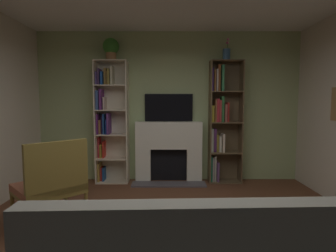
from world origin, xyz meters
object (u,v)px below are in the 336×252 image
object	(u,v)px
tv	(168,108)
armchair	(50,183)
fireplace	(168,150)
coffee_table	(190,248)
bookshelf_left	(108,119)
bookshelf_right	(220,122)
vase_with_flowers	(225,54)
potted_plant	(110,48)

from	to	relation	value
tv	armchair	xyz separation A→B (m)	(-1.38, -2.08, -0.84)
fireplace	coffee_table	world-z (taller)	fireplace
bookshelf_left	armchair	distance (m)	2.10
bookshelf_right	vase_with_flowers	distance (m)	1.24
bookshelf_right	armchair	world-z (taller)	bookshelf_right
fireplace	potted_plant	distance (m)	2.15
bookshelf_right	coffee_table	world-z (taller)	bookshelf_right
bookshelf_right	fireplace	bearing A→B (deg)	179.69
vase_with_flowers	tv	bearing A→B (deg)	173.49
tv	coffee_table	bearing A→B (deg)	-86.89
tv	bookshelf_left	size ratio (longest dim) A/B	0.40
bookshelf_left	potted_plant	size ratio (longest dim) A/B	5.57
bookshelf_right	vase_with_flowers	size ratio (longest dim) A/B	5.55
potted_plant	fireplace	bearing A→B (deg)	1.80
tv	vase_with_flowers	xyz separation A→B (m)	(1.05, -0.12, 0.98)
armchair	coffee_table	world-z (taller)	armchair
tv	coffee_table	distance (m)	3.29
bookshelf_right	coffee_table	xyz separation A→B (m)	(-0.81, -3.02, -0.80)
potted_plant	tv	bearing A→B (deg)	6.51
armchair	bookshelf_right	bearing A→B (deg)	40.14
potted_plant	vase_with_flowers	size ratio (longest dim) A/B	1.00
fireplace	bookshelf_left	xyz separation A→B (m)	(-1.12, -0.01, 0.59)
fireplace	vase_with_flowers	size ratio (longest dim) A/B	3.31
fireplace	bookshelf_left	size ratio (longest dim) A/B	0.60
fireplace	potted_plant	size ratio (longest dim) A/B	3.32
vase_with_flowers	armchair	world-z (taller)	vase_with_flowers
fireplace	coffee_table	bearing A→B (deg)	-86.80
bookshelf_left	bookshelf_right	xyz separation A→B (m)	(2.10, 0.00, -0.06)
vase_with_flowers	armchair	bearing A→B (deg)	-141.14
armchair	fireplace	bearing A→B (deg)	55.33
bookshelf_left	armchair	world-z (taller)	bookshelf_left
tv	coffee_table	world-z (taller)	tv
potted_plant	coffee_table	world-z (taller)	potted_plant
bookshelf_left	armchair	size ratio (longest dim) A/B	2.10
bookshelf_right	potted_plant	xyz separation A→B (m)	(-2.03, -0.03, 1.34)
coffee_table	vase_with_flowers	bearing A→B (deg)	73.56
tv	vase_with_flowers	bearing A→B (deg)	-6.51
bookshelf_left	coffee_table	xyz separation A→B (m)	(1.29, -3.02, -0.85)
fireplace	armchair	size ratio (longest dim) A/B	1.25
fireplace	coffee_table	distance (m)	3.04
tv	potted_plant	size ratio (longest dim) A/B	2.23
vase_with_flowers	armchair	distance (m)	3.61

